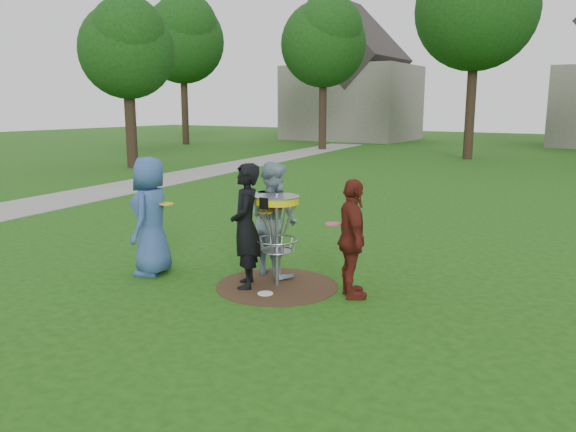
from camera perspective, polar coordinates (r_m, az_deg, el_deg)
The scene contains 11 objects.
ground at distance 8.32m, azimuth -1.12°, elevation -7.11°, with size 100.00×100.00×0.00m, color #19470F.
dirt_patch at distance 8.32m, azimuth -1.12°, elevation -7.08°, with size 1.80×1.80×0.01m, color #47331E.
concrete_path at distance 20.64m, azimuth -12.07°, elevation 3.71°, with size 2.20×40.00×0.02m, color #9E9E99.
player_blue at distance 8.95m, azimuth -13.76°, elevation -0.01°, with size 0.90×0.59×1.85m, color #345390.
player_black at distance 8.08m, azimuth -4.32°, elevation -1.04°, with size 0.66×0.43×1.81m, color black.
player_grey at distance 8.66m, azimuth -1.48°, elevation -0.29°, with size 0.87×0.67×1.78m, color #809BA5.
player_maroon at distance 7.68m, azimuth 6.55°, elevation -2.34°, with size 0.97×0.40×1.65m, color maroon.
disc_on_grass at distance 7.97m, azimuth -2.32°, elevation -7.90°, with size 0.22×0.22×0.02m, color white.
disc_golf_basket at distance 8.06m, azimuth -1.15°, elevation -0.22°, with size 0.66×0.67×1.38m.
held_discs at distance 8.17m, azimuth -3.09°, elevation 0.42°, with size 2.80×0.91×0.14m.
tree_row at distance 27.77m, azimuth 25.28°, elevation 17.62°, with size 51.20×17.42×9.90m.
Camera 1 is at (4.37, -6.58, 2.62)m, focal length 35.00 mm.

